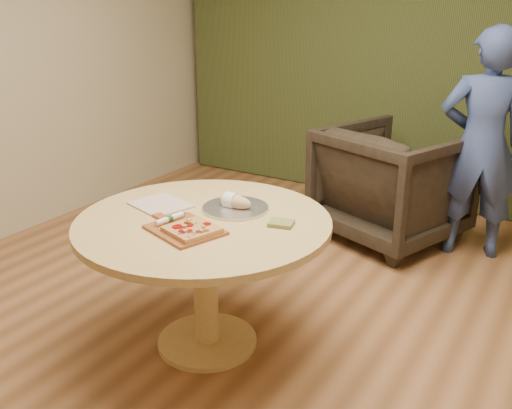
{
  "coord_description": "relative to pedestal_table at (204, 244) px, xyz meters",
  "views": [
    {
      "loc": [
        1.4,
        -2.19,
        1.84
      ],
      "look_at": [
        -0.08,
        0.25,
        0.78
      ],
      "focal_mm": 40.0,
      "sensor_mm": 36.0,
      "label": 1
    }
  ],
  "objects": [
    {
      "name": "armchair",
      "position": [
        0.37,
        1.97,
        -0.12
      ],
      "size": [
        1.21,
        1.17,
        0.98
      ],
      "primitive_type": "imported",
      "rotation": [
        0.0,
        0.0,
        2.78
      ],
      "color": "black",
      "rests_on": "ground"
    },
    {
      "name": "bread_roll",
      "position": [
        0.06,
        0.2,
        0.18
      ],
      "size": [
        0.19,
        0.09,
        0.09
      ],
      "color": "tan",
      "rests_on": "serving_tray"
    },
    {
      "name": "curtain",
      "position": [
        0.24,
        2.9,
        0.79
      ],
      "size": [
        4.8,
        0.14,
        2.78
      ],
      "primitive_type": "cube",
      "color": "#2E3819",
      "rests_on": "ground"
    },
    {
      "name": "serving_tray",
      "position": [
        0.07,
        0.2,
        0.15
      ],
      "size": [
        0.36,
        0.36,
        0.02
      ],
      "color": "silver",
      "rests_on": "pedestal_table"
    },
    {
      "name": "cutlery_roll",
      "position": [
        -0.1,
        -0.15,
        0.17
      ],
      "size": [
        0.06,
        0.2,
        0.03
      ],
      "rotation": [
        0.0,
        0.0,
        -0.17
      ],
      "color": "white",
      "rests_on": "pizza_paddle"
    },
    {
      "name": "pedestal_table",
      "position": [
        0.0,
        0.0,
        0.0
      ],
      "size": [
        1.32,
        1.32,
        0.75
      ],
      "rotation": [
        0.0,
        0.0,
        -0.24
      ],
      "color": "tan",
      "rests_on": "ground"
    },
    {
      "name": "room_shell",
      "position": [
        0.24,
        0.0,
        0.79
      ],
      "size": [
        5.04,
        6.04,
        2.84
      ],
      "color": "#9A653D",
      "rests_on": "ground"
    },
    {
      "name": "flatbread_pizza",
      "position": [
        0.07,
        -0.19,
        0.17
      ],
      "size": [
        0.28,
        0.28,
        0.04
      ],
      "rotation": [
        0.0,
        0.0,
        -0.32
      ],
      "color": "#BE884A",
      "rests_on": "pizza_paddle"
    },
    {
      "name": "green_packet",
      "position": [
        0.38,
        0.13,
        0.15
      ],
      "size": [
        0.14,
        0.13,
        0.02
      ],
      "primitive_type": "cube",
      "rotation": [
        0.0,
        0.0,
        0.24
      ],
      "color": "#565E2A",
      "rests_on": "pedestal_table"
    },
    {
      "name": "newspaper",
      "position": [
        -0.32,
        0.04,
        0.15
      ],
      "size": [
        0.36,
        0.33,
        0.01
      ],
      "primitive_type": "cube",
      "rotation": [
        0.0,
        0.0,
        -0.29
      ],
      "color": "white",
      "rests_on": "pedestal_table"
    },
    {
      "name": "pizza_paddle",
      "position": [
        0.01,
        -0.17,
        0.15
      ],
      "size": [
        0.47,
        0.38,
        0.01
      ],
      "rotation": [
        0.0,
        0.0,
        -0.32
      ],
      "color": "brown",
      "rests_on": "pedestal_table"
    },
    {
      "name": "person_standing",
      "position": [
        0.97,
        2.01,
        0.22
      ],
      "size": [
        0.7,
        0.57,
        1.65
      ],
      "primitive_type": "imported",
      "rotation": [
        0.0,
        0.0,
        3.46
      ],
      "color": "navy",
      "rests_on": "ground"
    }
  ]
}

